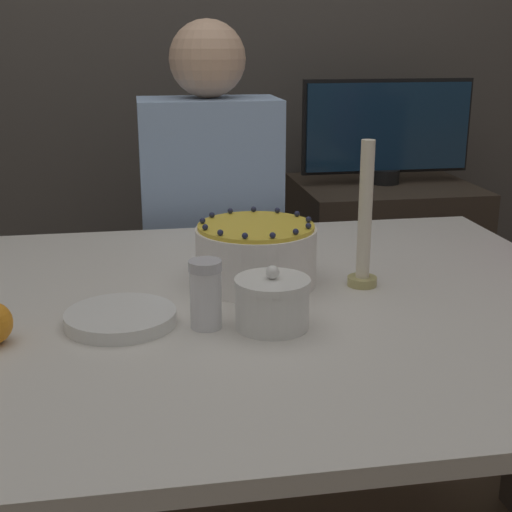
{
  "coord_description": "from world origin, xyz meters",
  "views": [
    {
      "loc": [
        -0.18,
        -1.27,
        1.22
      ],
      "look_at": [
        0.06,
        0.1,
        0.79
      ],
      "focal_mm": 50.0,
      "sensor_mm": 36.0,
      "label": 1
    }
  ],
  "objects": [
    {
      "name": "cake",
      "position": [
        0.06,
        0.1,
        0.79
      ],
      "size": [
        0.25,
        0.25,
        0.14
      ],
      "color": "white",
      "rests_on": "dining_table"
    },
    {
      "name": "sugar_bowl",
      "position": [
        0.04,
        -0.13,
        0.77
      ],
      "size": [
        0.13,
        0.13,
        0.11
      ],
      "color": "white",
      "rests_on": "dining_table"
    },
    {
      "name": "side_cabinet",
      "position": [
        0.69,
        1.1,
        0.36
      ],
      "size": [
        0.61,
        0.52,
        0.72
      ],
      "color": "#382D23",
      "rests_on": "ground_plane"
    },
    {
      "name": "sugar_shaker",
      "position": [
        -0.07,
        -0.11,
        0.79
      ],
      "size": [
        0.06,
        0.06,
        0.12
      ],
      "color": "white",
      "rests_on": "dining_table"
    },
    {
      "name": "candle",
      "position": [
        0.27,
        0.05,
        0.85
      ],
      "size": [
        0.06,
        0.06,
        0.3
      ],
      "color": "tan",
      "rests_on": "dining_table"
    },
    {
      "name": "wall_behind",
      "position": [
        0.0,
        1.4,
        1.3
      ],
      "size": [
        8.0,
        0.05,
        2.6
      ],
      "color": "#4C4742",
      "rests_on": "ground_plane"
    },
    {
      "name": "plate_stack",
      "position": [
        -0.22,
        -0.08,
        0.74
      ],
      "size": [
        0.2,
        0.2,
        0.02
      ],
      "color": "white",
      "rests_on": "dining_table"
    },
    {
      "name": "person_man_blue_shirt",
      "position": [
        0.03,
        0.77,
        0.56
      ],
      "size": [
        0.4,
        0.34,
        1.27
      ],
      "rotation": [
        0.0,
        0.0,
        3.14
      ],
      "color": "#595960",
      "rests_on": "ground_plane"
    },
    {
      "name": "tv_monitor",
      "position": [
        0.69,
        1.1,
        0.91
      ],
      "size": [
        0.6,
        0.1,
        0.36
      ],
      "color": "black",
      "rests_on": "side_cabinet"
    },
    {
      "name": "dining_table",
      "position": [
        0.0,
        0.0,
        0.64
      ],
      "size": [
        1.47,
        1.15,
        0.73
      ],
      "color": "beige",
      "rests_on": "ground_plane"
    }
  ]
}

